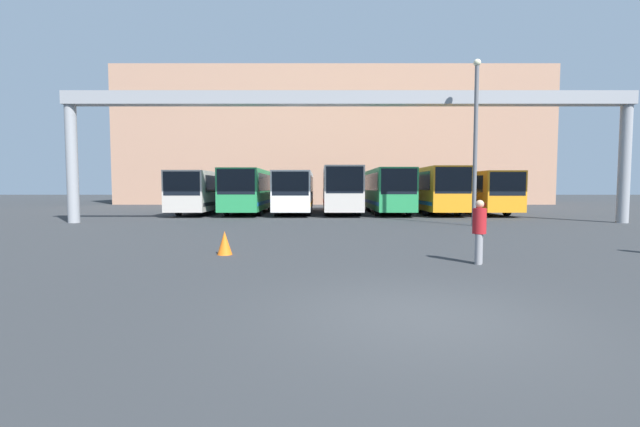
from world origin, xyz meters
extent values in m
plane|color=#2D3033|center=(0.00, 0.00, 0.00)|extent=(200.00, 200.00, 0.00)
cube|color=tan|center=(0.00, 46.65, 7.64)|extent=(48.87, 12.00, 15.28)
cylinder|color=gray|center=(-14.98, 16.93, 3.18)|extent=(0.60, 0.60, 6.35)
cylinder|color=gray|center=(14.98, 16.93, 3.18)|extent=(0.60, 0.60, 6.35)
cube|color=gray|center=(0.00, 16.93, 6.70)|extent=(30.57, 0.80, 0.70)
cube|color=beige|center=(-10.16, 26.33, 1.68)|extent=(2.50, 12.10, 2.67)
cube|color=black|center=(-10.16, 20.30, 2.17)|extent=(2.30, 0.06, 1.49)
cube|color=black|center=(-10.16, 26.33, 2.17)|extent=(2.53, 10.29, 1.12)
cube|color=black|center=(-10.16, 26.33, 0.83)|extent=(2.53, 11.50, 0.24)
cylinder|color=black|center=(-11.25, 22.94, 0.54)|extent=(0.28, 1.07, 1.07)
cylinder|color=black|center=(-9.07, 22.94, 0.54)|extent=(0.28, 1.07, 1.07)
cylinder|color=black|center=(-11.25, 29.72, 0.54)|extent=(0.28, 1.07, 1.07)
cylinder|color=black|center=(-9.07, 29.72, 0.54)|extent=(0.28, 1.07, 1.07)
cube|color=#268C4C|center=(-6.77, 25.74, 1.76)|extent=(2.57, 10.92, 2.82)
cube|color=black|center=(-6.77, 20.30, 2.28)|extent=(2.37, 0.06, 1.58)
cube|color=black|center=(-6.77, 25.74, 2.28)|extent=(2.60, 9.28, 1.19)
cube|color=#1966B2|center=(-6.77, 25.74, 0.86)|extent=(2.60, 10.37, 0.24)
cylinder|color=black|center=(-7.90, 22.68, 0.49)|extent=(0.28, 0.99, 0.99)
cylinder|color=black|center=(-5.65, 22.68, 0.49)|extent=(0.28, 0.99, 0.99)
cylinder|color=black|center=(-7.90, 28.79, 0.49)|extent=(0.28, 0.99, 0.99)
cylinder|color=black|center=(-5.65, 28.79, 0.49)|extent=(0.28, 0.99, 0.99)
cube|color=silver|center=(-3.39, 25.39, 1.68)|extent=(2.50, 10.21, 2.66)
cube|color=black|center=(-3.39, 20.30, 2.17)|extent=(2.30, 0.06, 1.49)
cube|color=black|center=(-3.39, 25.39, 2.17)|extent=(2.53, 8.68, 1.12)
cube|color=orange|center=(-3.39, 25.39, 0.83)|extent=(2.53, 9.70, 0.24)
cylinder|color=black|center=(-4.48, 22.53, 0.45)|extent=(0.28, 0.90, 0.90)
cylinder|color=black|center=(-2.30, 22.53, 0.45)|extent=(0.28, 0.90, 0.90)
cylinder|color=black|center=(-4.48, 28.24, 0.45)|extent=(0.28, 0.90, 0.90)
cylinder|color=black|center=(-2.30, 28.24, 0.45)|extent=(0.28, 0.90, 0.90)
cube|color=beige|center=(0.00, 25.81, 1.84)|extent=(2.53, 11.05, 2.98)
cube|color=black|center=(0.00, 20.30, 2.40)|extent=(2.32, 0.06, 1.67)
cube|color=black|center=(0.00, 25.81, 2.40)|extent=(2.56, 9.40, 1.25)
cube|color=red|center=(0.00, 25.81, 0.89)|extent=(2.56, 10.50, 0.24)
cylinder|color=black|center=(-1.10, 22.71, 0.47)|extent=(0.28, 0.94, 0.94)
cylinder|color=black|center=(1.10, 22.71, 0.47)|extent=(0.28, 0.94, 0.94)
cylinder|color=black|center=(-1.10, 28.90, 0.47)|extent=(0.28, 0.94, 0.94)
cylinder|color=black|center=(1.10, 28.90, 0.47)|extent=(0.28, 0.94, 0.94)
cube|color=#268C4C|center=(3.39, 25.30, 1.78)|extent=(2.45, 10.04, 2.86)
cube|color=black|center=(3.39, 20.30, 2.31)|extent=(2.25, 0.06, 1.60)
cube|color=black|center=(3.39, 25.30, 2.31)|extent=(2.48, 8.54, 1.20)
cube|color=#1966B2|center=(3.39, 25.30, 0.86)|extent=(2.48, 9.54, 0.24)
cylinder|color=black|center=(2.32, 22.49, 0.48)|extent=(0.28, 0.96, 0.96)
cylinder|color=black|center=(4.45, 22.49, 0.48)|extent=(0.28, 0.96, 0.96)
cylinder|color=black|center=(2.32, 28.11, 0.48)|extent=(0.28, 0.96, 0.96)
cylinder|color=black|center=(4.45, 28.11, 0.48)|extent=(0.28, 0.96, 0.96)
cube|color=orange|center=(6.77, 25.89, 1.82)|extent=(2.48, 11.21, 2.95)
cube|color=black|center=(6.77, 20.30, 2.37)|extent=(2.29, 0.06, 1.65)
cube|color=black|center=(6.77, 25.89, 2.37)|extent=(2.51, 9.53, 1.24)
cube|color=#1966B2|center=(6.77, 25.89, 0.88)|extent=(2.51, 10.65, 0.24)
cylinder|color=black|center=(5.69, 22.75, 0.51)|extent=(0.28, 1.01, 1.01)
cylinder|color=black|center=(7.85, 22.75, 0.51)|extent=(0.28, 1.01, 1.01)
cylinder|color=black|center=(5.69, 29.03, 0.51)|extent=(0.28, 1.01, 1.01)
cylinder|color=black|center=(7.85, 29.03, 0.51)|extent=(0.28, 1.01, 1.01)
cube|color=orange|center=(10.16, 25.91, 1.67)|extent=(2.46, 11.27, 2.64)
cube|color=black|center=(10.16, 20.30, 2.15)|extent=(2.26, 0.06, 1.48)
cube|color=black|center=(10.16, 25.91, 2.15)|extent=(2.49, 9.58, 1.11)
cube|color=red|center=(10.16, 25.91, 0.83)|extent=(2.49, 10.71, 0.24)
cylinder|color=black|center=(9.09, 22.76, 0.54)|extent=(0.28, 1.08, 1.08)
cylinder|color=black|center=(11.23, 22.76, 0.54)|extent=(0.28, 1.08, 1.08)
cylinder|color=black|center=(9.09, 29.07, 0.54)|extent=(0.28, 1.08, 1.08)
cylinder|color=black|center=(11.23, 29.07, 0.54)|extent=(0.28, 1.08, 1.08)
cylinder|color=gray|center=(2.48, 4.40, 0.39)|extent=(0.18, 0.18, 0.78)
cylinder|color=gray|center=(2.55, 4.53, 0.39)|extent=(0.18, 0.18, 0.78)
cylinder|color=#A5191E|center=(2.52, 4.46, 1.10)|extent=(0.34, 0.34, 0.65)
sphere|color=tan|center=(2.52, 4.46, 1.53)|extent=(0.21, 0.21, 0.21)
cone|color=orange|center=(-4.30, 5.95, 0.34)|extent=(0.43, 0.43, 0.68)
cylinder|color=#595B60|center=(6.24, 15.18, 3.97)|extent=(0.20, 0.20, 7.94)
sphere|color=beige|center=(6.24, 15.18, 8.09)|extent=(0.36, 0.36, 0.36)
camera|label=1|loc=(-1.54, -6.34, 1.97)|focal=24.00mm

